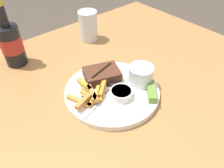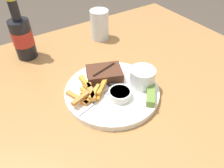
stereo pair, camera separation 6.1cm
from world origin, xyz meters
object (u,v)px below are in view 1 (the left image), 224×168
(dinner_plate, at_px, (112,92))
(coleslaw_cup, at_px, (141,74))
(dipping_sauce_cup, at_px, (120,94))
(pickle_spear, at_px, (151,91))
(drinking_glass, at_px, (88,26))
(steak_portion, at_px, (102,74))
(beer_bottle, at_px, (11,43))
(knife_utensil, at_px, (105,83))
(fork_utensil, at_px, (97,104))

(dinner_plate, xyz_separation_m, coleslaw_cup, (0.08, -0.03, 0.04))
(dipping_sauce_cup, relative_size, pickle_spear, 0.87)
(pickle_spear, distance_m, drinking_glass, 0.40)
(steak_portion, bearing_deg, dipping_sauce_cup, -98.37)
(dipping_sauce_cup, relative_size, drinking_glass, 0.54)
(beer_bottle, bearing_deg, knife_utensil, -64.23)
(dipping_sauce_cup, height_order, pickle_spear, dipping_sauce_cup)
(dipping_sauce_cup, height_order, beer_bottle, beer_bottle)
(knife_utensil, relative_size, drinking_glass, 1.37)
(pickle_spear, distance_m, knife_utensil, 0.14)
(pickle_spear, height_order, knife_utensil, pickle_spear)
(dinner_plate, height_order, dipping_sauce_cup, dipping_sauce_cup)
(coleslaw_cup, bearing_deg, steak_portion, 129.62)
(steak_portion, xyz_separation_m, pickle_spear, (0.06, -0.15, -0.00))
(dipping_sauce_cup, bearing_deg, drinking_glass, 67.17)
(dinner_plate, bearing_deg, steak_portion, 79.51)
(steak_portion, bearing_deg, drinking_glass, 62.02)
(dipping_sauce_cup, bearing_deg, coleslaw_cup, 5.68)
(coleslaw_cup, height_order, fork_utensil, coleslaw_cup)
(dinner_plate, bearing_deg, beer_bottle, 113.68)
(dipping_sauce_cup, bearing_deg, steak_portion, 81.63)
(steak_portion, bearing_deg, dinner_plate, -100.49)
(dinner_plate, bearing_deg, drinking_glass, 65.13)
(dipping_sauce_cup, relative_size, fork_utensil, 0.47)
(beer_bottle, bearing_deg, dipping_sauce_cup, -69.03)
(dinner_plate, xyz_separation_m, knife_utensil, (-0.00, 0.03, 0.01))
(drinking_glass, bearing_deg, dipping_sauce_cup, -112.83)
(coleslaw_cup, bearing_deg, dinner_plate, 160.51)
(pickle_spear, height_order, beer_bottle, beer_bottle)
(knife_utensil, height_order, drinking_glass, drinking_glass)
(knife_utensil, height_order, beer_bottle, beer_bottle)
(steak_portion, distance_m, coleslaw_cup, 0.12)
(fork_utensil, relative_size, drinking_glass, 1.16)
(coleslaw_cup, xyz_separation_m, beer_bottle, (-0.23, 0.36, 0.03))
(steak_portion, relative_size, beer_bottle, 0.57)
(fork_utensil, bearing_deg, coleslaw_cup, -19.54)
(steak_portion, height_order, knife_utensil, steak_portion)
(steak_portion, relative_size, fork_utensil, 0.94)
(pickle_spear, relative_size, drinking_glass, 0.62)
(knife_utensil, distance_m, drinking_glass, 0.31)
(fork_utensil, bearing_deg, beer_bottle, 87.12)
(steak_portion, height_order, beer_bottle, beer_bottle)
(drinking_glass, bearing_deg, knife_utensil, -117.48)
(beer_bottle, distance_m, drinking_glass, 0.29)
(dinner_plate, height_order, drinking_glass, drinking_glass)
(steak_portion, distance_m, dipping_sauce_cup, 0.10)
(coleslaw_cup, distance_m, drinking_glass, 0.34)
(steak_portion, bearing_deg, coleslaw_cup, -50.38)
(fork_utensil, xyz_separation_m, beer_bottle, (-0.08, 0.35, 0.06))
(coleslaw_cup, bearing_deg, dipping_sauce_cup, -174.32)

